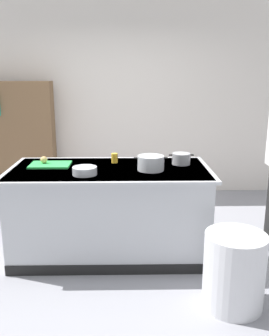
{
  "coord_description": "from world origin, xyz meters",
  "views": [
    {
      "loc": [
        0.18,
        -3.49,
        1.8
      ],
      "look_at": [
        0.25,
        0.2,
        0.85
      ],
      "focal_mm": 39.17,
      "sensor_mm": 36.0,
      "label": 1
    }
  ],
  "objects_px": {
    "bookshelf": "(16,141)",
    "stock_pot": "(151,163)",
    "mixing_bowl": "(85,171)",
    "trash_bin": "(234,270)",
    "juice_cup": "(115,158)",
    "onion": "(44,160)",
    "sauce_pan": "(181,159)"
  },
  "relations": [
    {
      "from": "mixing_bowl",
      "to": "juice_cup",
      "type": "height_order",
      "value": "juice_cup"
    },
    {
      "from": "stock_pot",
      "to": "trash_bin",
      "type": "relative_size",
      "value": 0.53
    },
    {
      "from": "juice_cup",
      "to": "bookshelf",
      "type": "relative_size",
      "value": 0.06
    },
    {
      "from": "sauce_pan",
      "to": "trash_bin",
      "type": "relative_size",
      "value": 0.41
    },
    {
      "from": "onion",
      "to": "bookshelf",
      "type": "bearing_deg",
      "value": 115.01
    },
    {
      "from": "stock_pot",
      "to": "juice_cup",
      "type": "xyz_separation_m",
      "value": [
        -0.36,
        0.31,
        -0.02
      ]
    },
    {
      "from": "onion",
      "to": "juice_cup",
      "type": "distance_m",
      "value": 0.72
    },
    {
      "from": "sauce_pan",
      "to": "bookshelf",
      "type": "height_order",
      "value": "bookshelf"
    },
    {
      "from": "mixing_bowl",
      "to": "stock_pot",
      "type": "bearing_deg",
      "value": 14.07
    },
    {
      "from": "onion",
      "to": "bookshelf",
      "type": "xyz_separation_m",
      "value": [
        -0.77,
        1.65,
        -0.1
      ]
    },
    {
      "from": "mixing_bowl",
      "to": "juice_cup",
      "type": "bearing_deg",
      "value": 60.66
    },
    {
      "from": "onion",
      "to": "stock_pot",
      "type": "distance_m",
      "value": 1.1
    },
    {
      "from": "juice_cup",
      "to": "trash_bin",
      "type": "relative_size",
      "value": 0.16
    },
    {
      "from": "sauce_pan",
      "to": "bookshelf",
      "type": "relative_size",
      "value": 0.15
    },
    {
      "from": "onion",
      "to": "stock_pot",
      "type": "relative_size",
      "value": 0.22
    },
    {
      "from": "stock_pot",
      "to": "juice_cup",
      "type": "bearing_deg",
      "value": 139.47
    },
    {
      "from": "stock_pot",
      "to": "trash_bin",
      "type": "height_order",
      "value": "stock_pot"
    },
    {
      "from": "sauce_pan",
      "to": "bookshelf",
      "type": "xyz_separation_m",
      "value": [
        -2.17,
        1.64,
        -0.1
      ]
    },
    {
      "from": "onion",
      "to": "trash_bin",
      "type": "relative_size",
      "value": 0.12
    },
    {
      "from": "mixing_bowl",
      "to": "bookshelf",
      "type": "xyz_separation_m",
      "value": [
        -1.23,
        2.03,
        -0.08
      ]
    },
    {
      "from": "bookshelf",
      "to": "mixing_bowl",
      "type": "bearing_deg",
      "value": -58.85
    },
    {
      "from": "sauce_pan",
      "to": "juice_cup",
      "type": "relative_size",
      "value": 2.53
    },
    {
      "from": "juice_cup",
      "to": "trash_bin",
      "type": "height_order",
      "value": "juice_cup"
    },
    {
      "from": "mixing_bowl",
      "to": "bookshelf",
      "type": "relative_size",
      "value": 0.13
    },
    {
      "from": "sauce_pan",
      "to": "stock_pot",
      "type": "bearing_deg",
      "value": -144.71
    },
    {
      "from": "onion",
      "to": "mixing_bowl",
      "type": "distance_m",
      "value": 0.59
    },
    {
      "from": "bookshelf",
      "to": "stock_pot",
      "type": "bearing_deg",
      "value": -45.49
    },
    {
      "from": "onion",
      "to": "mixing_bowl",
      "type": "height_order",
      "value": "onion"
    },
    {
      "from": "bookshelf",
      "to": "sauce_pan",
      "type": "bearing_deg",
      "value": -37.16
    },
    {
      "from": "mixing_bowl",
      "to": "trash_bin",
      "type": "relative_size",
      "value": 0.37
    },
    {
      "from": "mixing_bowl",
      "to": "trash_bin",
      "type": "height_order",
      "value": "mixing_bowl"
    },
    {
      "from": "stock_pot",
      "to": "sauce_pan",
      "type": "relative_size",
      "value": 1.27
    }
  ]
}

